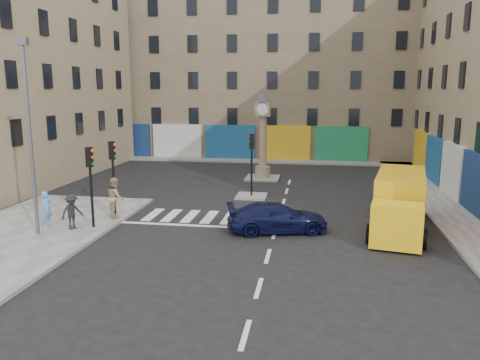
% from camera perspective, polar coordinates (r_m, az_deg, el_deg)
% --- Properties ---
extents(ground, '(120.00, 120.00, 0.00)m').
position_cam_1_polar(ground, '(20.33, 3.99, -7.34)').
color(ground, black).
rests_on(ground, ground).
extents(sidewalk_left, '(7.00, 16.00, 0.15)m').
position_cam_1_polar(sidewalk_left, '(22.29, -26.21, -6.62)').
color(sidewalk_left, gray).
rests_on(sidewalk_left, ground).
extents(sidewalk_right, '(2.60, 30.00, 0.15)m').
position_cam_1_polar(sidewalk_right, '(30.72, 22.14, -1.69)').
color(sidewalk_right, gray).
rests_on(sidewalk_right, ground).
extents(sidewalk_far, '(32.00, 2.40, 0.15)m').
position_cam_1_polar(sidewalk_far, '(42.28, 1.30, 2.40)').
color(sidewalk_far, gray).
rests_on(sidewalk_far, ground).
extents(island_near, '(1.80, 1.80, 0.12)m').
position_cam_1_polar(island_near, '(28.19, 1.41, -1.98)').
color(island_near, gray).
rests_on(island_near, ground).
extents(island_far, '(2.40, 2.40, 0.12)m').
position_cam_1_polar(island_far, '(34.02, 2.76, 0.26)').
color(island_far, gray).
rests_on(island_far, ground).
extents(building_far, '(32.00, 10.00, 17.00)m').
position_cam_1_polar(building_far, '(47.61, 2.32, 13.52)').
color(building_far, '#7D6953').
rests_on(building_far, ground).
extents(building_left, '(8.00, 20.00, 15.00)m').
position_cam_1_polar(building_left, '(37.46, -24.94, 11.70)').
color(building_left, '#968262').
rests_on(building_left, ground).
extents(traffic_light_left_near, '(0.28, 0.22, 3.70)m').
position_cam_1_polar(traffic_light_left_near, '(22.15, -17.78, 0.68)').
color(traffic_light_left_near, black).
rests_on(traffic_light_left_near, sidewalk_left).
extents(traffic_light_left_far, '(0.28, 0.22, 3.70)m').
position_cam_1_polar(traffic_light_left_far, '(24.28, -15.25, 1.69)').
color(traffic_light_left_far, black).
rests_on(traffic_light_left_far, sidewalk_left).
extents(traffic_light_island, '(0.28, 0.22, 3.70)m').
position_cam_1_polar(traffic_light_island, '(27.73, 1.43, 3.12)').
color(traffic_light_island, black).
rests_on(traffic_light_island, island_near).
extents(lamp_post, '(0.50, 0.25, 8.30)m').
position_cam_1_polar(lamp_post, '(21.63, -24.31, 5.81)').
color(lamp_post, '#595B60').
rests_on(lamp_post, sidewalk_left).
extents(clock_pillar, '(1.20, 1.20, 6.10)m').
position_cam_1_polar(clock_pillar, '(33.54, 2.81, 6.12)').
color(clock_pillar, '#968262').
rests_on(clock_pillar, island_far).
extents(navy_sedan, '(4.87, 2.93, 1.32)m').
position_cam_1_polar(navy_sedan, '(21.35, 4.57, -4.59)').
color(navy_sedan, black).
rests_on(navy_sedan, ground).
extents(yellow_van, '(3.43, 7.23, 2.53)m').
position_cam_1_polar(yellow_van, '(22.86, 18.87, -2.57)').
color(yellow_van, yellow).
rests_on(yellow_van, ground).
extents(pedestrian_blue, '(0.53, 0.68, 1.66)m').
position_cam_1_polar(pedestrian_blue, '(23.23, -22.49, -3.31)').
color(pedestrian_blue, '#5C98D3').
rests_on(pedestrian_blue, sidewalk_left).
extents(pedestrian_tan, '(1.13, 1.21, 1.98)m').
position_cam_1_polar(pedestrian_tan, '(23.94, -14.96, -2.04)').
color(pedestrian_tan, tan).
rests_on(pedestrian_tan, sidewalk_left).
extents(pedestrian_dark, '(1.04, 1.20, 1.61)m').
position_cam_1_polar(pedestrian_dark, '(22.46, -19.81, -3.66)').
color(pedestrian_dark, black).
rests_on(pedestrian_dark, sidewalk_left).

